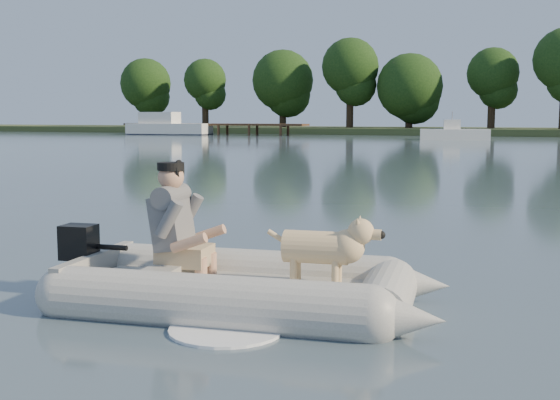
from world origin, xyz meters
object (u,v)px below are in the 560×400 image
at_px(cabin_cruiser, 169,123).
at_px(motorboat, 455,126).
at_px(dock, 213,129).
at_px(man, 174,218).
at_px(dog, 316,253).
at_px(dinghy, 244,242).

xyz_separation_m(cabin_cruiser, motorboat, (26.17, -4.23, -0.07)).
height_order(dock, cabin_cruiser, cabin_cruiser).
height_order(dock, man, man).
bearing_deg(motorboat, dog, -94.66).
bearing_deg(cabin_cruiser, dinghy, -63.40).
relative_size(dock, dinghy, 3.89).
bearing_deg(dog, man, 180.00).
xyz_separation_m(dinghy, cabin_cruiser, (-30.59, 50.50, 0.44)).
bearing_deg(dock, motorboat, -14.17).
bearing_deg(cabin_cruiser, dog, -62.81).
relative_size(dock, cabin_cruiser, 2.27).
xyz_separation_m(man, cabin_cruiser, (-29.89, 50.53, 0.26)).
xyz_separation_m(man, dog, (1.35, 0.16, -0.26)).
bearing_deg(dog, dock, 111.15).
bearing_deg(man, dock, 109.91).
height_order(dinghy, cabin_cruiser, cabin_cruiser).
xyz_separation_m(dog, motorboat, (-5.06, 46.14, 0.45)).
height_order(man, cabin_cruiser, cabin_cruiser).
bearing_deg(dinghy, cabin_cruiser, 114.42).
bearing_deg(motorboat, man, -96.34).
xyz_separation_m(dock, cabin_cruiser, (-3.76, -1.43, 0.52)).
distance_m(dinghy, cabin_cruiser, 59.04).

